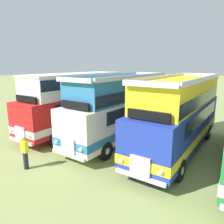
# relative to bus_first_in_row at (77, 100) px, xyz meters

# --- Properties ---
(bus_first_in_row) EXTENTS (2.63, 9.87, 4.49)m
(bus_first_in_row) POSITION_rel_bus_first_in_row_xyz_m (0.00, 0.00, 0.00)
(bus_first_in_row) COLOR red
(bus_first_in_row) RESTS_ON ground
(bus_second_in_row) EXTENTS (2.80, 10.00, 4.52)m
(bus_second_in_row) POSITION_rel_bus_first_in_row_xyz_m (3.98, 0.20, -0.11)
(bus_second_in_row) COLOR silver
(bus_second_in_row) RESTS_ON ground
(bus_third_in_row) EXTENTS (2.70, 10.13, 4.52)m
(bus_third_in_row) POSITION_rel_bus_first_in_row_xyz_m (7.95, 0.35, -0.11)
(bus_third_in_row) COLOR #1E339E
(bus_third_in_row) RESTS_ON ground
(marshal_person) EXTENTS (0.36, 0.24, 1.73)m
(marshal_person) POSITION_rel_bus_first_in_row_xyz_m (2.31, -6.29, -1.58)
(marshal_person) COLOR #23232D
(marshal_person) RESTS_ON ground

